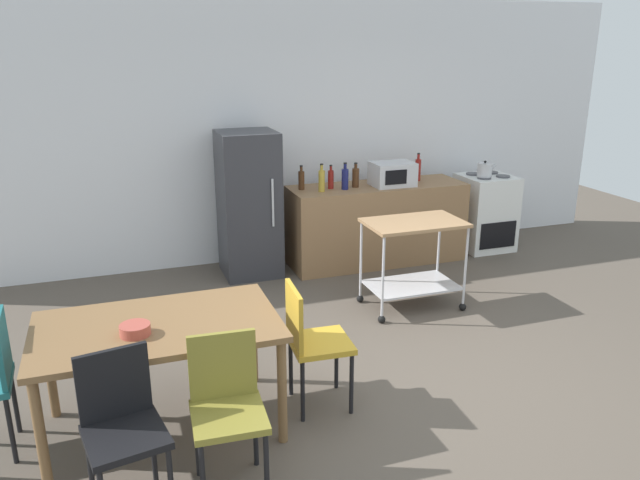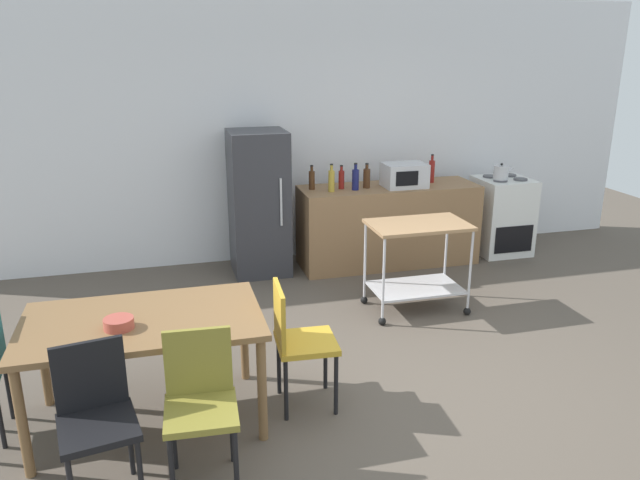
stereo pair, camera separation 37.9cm
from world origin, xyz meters
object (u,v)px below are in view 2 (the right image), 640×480
Objects in this scene: chair_black at (96,413)px; bottle_soy_sauce at (367,178)px; bottle_sparkling_water at (355,179)px; fruit_bowl at (119,323)px; microwave at (404,175)px; kettle at (501,172)px; chair_mustard at (297,337)px; stove_oven at (501,216)px; kitchen_cart at (417,252)px; bottle_soda at (341,179)px; bottle_vinegar at (312,179)px; dining_table at (143,330)px; refrigerator at (259,203)px; bottle_sesame_oil at (331,180)px; chair_olive at (200,398)px; bottle_hot_sauce at (432,171)px.

chair_black is 4.16m from bottle_soy_sauce.
fruit_bowl is (-2.36, -2.57, -0.24)m from bottle_sparkling_water.
chair_black is at bearing -102.65° from fruit_bowl.
kettle is (1.19, -0.01, -0.03)m from microwave.
chair_mustard is 1.16m from fruit_bowl.
microwave reaches higher than stove_oven.
kitchen_cart is (2.69, 1.90, 0.05)m from chair_black.
bottle_soda reaches higher than fruit_bowl.
bottle_vinegar is 0.60m from bottle_soy_sauce.
stove_oven is 3.55× the size of bottle_soda.
kitchen_cart is (2.43, 1.24, -0.10)m from dining_table.
refrigerator is at bearing -0.94° from chair_mustard.
microwave is (0.70, -0.09, 0.02)m from bottle_soda.
bottle_sparkling_water is (0.27, 0.01, -0.00)m from bottle_sesame_oil.
stove_oven is 1.96m from bottle_sparkling_water.
dining_table is 3.15m from bottle_sesame_oil.
bottle_sparkling_water reaches higher than kettle.
bottle_sesame_oil reaches higher than chair_mustard.
fruit_bowl is at bearing -139.92° from dining_table.
fruit_bowl is at bearing 96.08° from chair_mustard.
bottle_soda is 0.89× the size of bottle_sparkling_water.
chair_olive is 0.56m from chair_black.
kitchen_cart is at bearing -87.40° from bottle_soy_sauce.
bottle_sparkling_water reaches higher than stove_oven.
chair_olive is at bearing -139.79° from stove_oven.
bottle_vinegar is at bearing 179.54° from bottle_hot_sauce.
bottle_sesame_oil is 2.03m from kettle.
bottle_soda is (0.14, 0.10, -0.02)m from bottle_sesame_oil.
refrigerator is 3.37× the size of microwave.
chair_black is at bearing -144.80° from kitchen_cart.
bottle_soy_sauce is 0.85× the size of bottle_hot_sauce.
chair_black is at bearing -121.87° from bottle_vinegar.
chair_mustard is at bearing -129.42° from bottle_hot_sauce.
microwave is (2.49, 3.12, 0.51)m from chair_olive.
bottle_sparkling_water is at bearing 2.28° from bottle_sesame_oil.
refrigerator is (1.45, 3.29, 0.26)m from chair_black.
bottle_vinegar reaches higher than kitchen_cart.
refrigerator is at bearing 178.91° from bottle_hot_sauce.
chair_olive is 0.97× the size of stove_oven.
chair_black is at bearing -143.56° from stove_oven.
kitchen_cart is 1.58m from bottle_vinegar.
chair_olive is at bearing -123.11° from bottle_soy_sauce.
kitchen_cart is at bearing 24.65° from chair_black.
microwave is (-1.31, -0.09, 0.58)m from stove_oven.
kettle is at bearing -2.43° from bottle_soy_sauce.
bottle_soda is (-2.00, -0.01, 0.55)m from stove_oven.
bottle_soy_sauce is (0.60, -0.09, 0.00)m from bottle_vinegar.
dining_table is 3.31m from bottle_soda.
bottle_vinegar is (-2.32, 0.05, 0.56)m from stove_oven.
bottle_soda is at bearing 64.24° from chair_olive.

